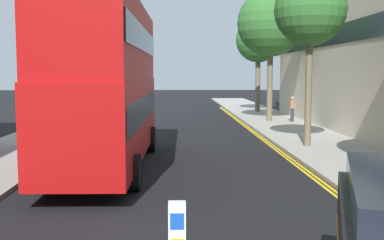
# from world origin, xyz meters

# --- Properties ---
(sidewalk_right) EXTENTS (4.00, 80.00, 0.14)m
(sidewalk_right) POSITION_xyz_m (6.50, 16.00, 0.07)
(sidewalk_right) COLOR #9E9991
(sidewalk_right) RESTS_ON ground
(sidewalk_left) EXTENTS (4.00, 80.00, 0.14)m
(sidewalk_left) POSITION_xyz_m (-6.50, 16.00, 0.07)
(sidewalk_left) COLOR #9E9991
(sidewalk_left) RESTS_ON ground
(kerb_line_outer) EXTENTS (0.10, 56.00, 0.01)m
(kerb_line_outer) POSITION_xyz_m (4.40, 14.00, 0.00)
(kerb_line_outer) COLOR yellow
(kerb_line_outer) RESTS_ON ground
(kerb_line_inner) EXTENTS (0.10, 56.00, 0.01)m
(kerb_line_inner) POSITION_xyz_m (4.24, 14.00, 0.00)
(kerb_line_inner) COLOR yellow
(kerb_line_inner) RESTS_ON ground
(keep_left_bollard) EXTENTS (0.36, 0.28, 1.11)m
(keep_left_bollard) POSITION_xyz_m (0.00, 3.62, 0.61)
(keep_left_bollard) COLOR silver
(keep_left_bollard) RESTS_ON traffic_island
(double_decker_bus_away) EXTENTS (2.95, 10.85, 5.64)m
(double_decker_bus_away) POSITION_xyz_m (-2.33, 12.61, 3.03)
(double_decker_bus_away) COLOR #B20F0F
(double_decker_bus_away) RESTS_ON ground
(pedestrian_far) EXTENTS (0.34, 0.22, 1.62)m
(pedestrian_far) POSITION_xyz_m (7.56, 26.79, 0.99)
(pedestrian_far) COLOR #2D2D38
(pedestrian_far) RESTS_ON sidewalk_right
(street_tree_near) EXTENTS (4.33, 4.33, 8.50)m
(street_tree_near) POSITION_xyz_m (6.14, 27.19, 6.44)
(street_tree_near) COLOR #6B6047
(street_tree_near) RESTS_ON sidewalk_right
(street_tree_far) EXTENTS (3.65, 3.65, 7.64)m
(street_tree_far) POSITION_xyz_m (6.73, 35.16, 5.90)
(street_tree_far) COLOR #6B6047
(street_tree_far) RESTS_ON sidewalk_right
(street_tree_distant) EXTENTS (3.03, 3.03, 7.29)m
(street_tree_distant) POSITION_xyz_m (5.65, 16.37, 5.87)
(street_tree_distant) COLOR #6B6047
(street_tree_distant) RESTS_ON sidewalk_right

